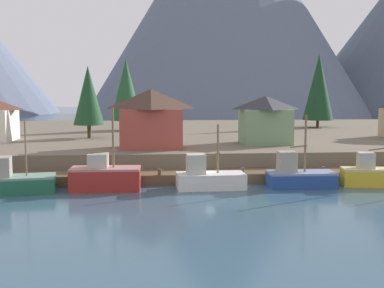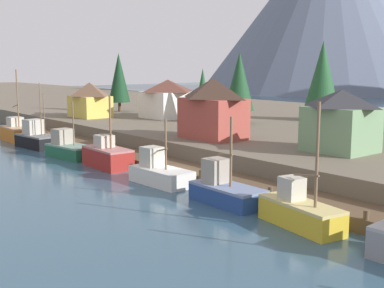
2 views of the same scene
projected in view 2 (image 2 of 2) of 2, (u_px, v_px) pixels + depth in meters
ground_plane at (307, 160)px, 59.77m from camera, size 400.00×400.00×1.00m
dock at (188, 172)px, 48.33m from camera, size 80.00×4.00×1.60m
shoreline_bank at (365, 136)px, 67.02m from camera, size 400.00×56.00×2.50m
mountain_west_peak at (328, 6)px, 209.69m from camera, size 104.82×104.82×69.35m
fishing_boat_orange at (18, 132)px, 71.38m from camera, size 6.33×3.32×9.95m
fishing_boat_black at (37, 138)px, 65.63m from camera, size 6.59×3.83×8.36m
fishing_boat_green at (69, 148)px, 58.53m from camera, size 6.61×3.77×6.51m
fishing_boat_red at (107, 156)px, 52.85m from camera, size 6.31×2.89×7.54m
fishing_boat_white at (160, 173)px, 45.61m from camera, size 6.36×3.02×5.95m
fishing_boat_blue at (226, 190)px, 39.12m from camera, size 6.28×2.89×6.78m
fishing_boat_yellow at (300, 211)px, 33.41m from camera, size 6.54×3.27×8.38m
house_red at (213, 108)px, 55.77m from camera, size 7.21×4.94×6.69m
house_green at (341, 120)px, 47.44m from camera, size 6.08×5.38×5.86m
house_white at (168, 98)px, 78.04m from camera, size 7.01×6.89×5.86m
house_yellow at (90, 99)px, 79.20m from camera, size 6.84×4.83×5.40m
conifer_near_left at (203, 85)px, 95.36m from camera, size 2.47×2.47×7.49m
conifer_near_right at (322, 75)px, 73.95m from camera, size 5.03×5.03×11.58m
conifer_mid_right at (119, 78)px, 88.13m from camera, size 3.78×3.78×10.12m
conifer_back_left at (239, 81)px, 69.62m from camera, size 4.16×4.16×9.85m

